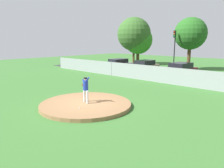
# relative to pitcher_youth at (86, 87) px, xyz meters

# --- Properties ---
(ground_plane) EXTENTS (80.00, 80.00, 0.00)m
(ground_plane) POSITION_rel_pitcher_youth_xyz_m (0.05, 5.95, -1.21)
(ground_plane) COLOR #386B2D
(asphalt_strip) EXTENTS (44.00, 7.00, 0.01)m
(asphalt_strip) POSITION_rel_pitcher_youth_xyz_m (0.05, 14.45, -1.20)
(asphalt_strip) COLOR #2B2B2D
(asphalt_strip) RESTS_ON ground_plane
(pitchers_mound) EXTENTS (5.68, 5.68, 0.22)m
(pitchers_mound) POSITION_rel_pitcher_youth_xyz_m (0.05, -0.05, -1.10)
(pitchers_mound) COLOR olive
(pitchers_mound) RESTS_ON ground_plane
(pitcher_youth) EXTENTS (0.82, 0.32, 1.68)m
(pitcher_youth) POSITION_rel_pitcher_youth_xyz_m (0.00, 0.00, 0.00)
(pitcher_youth) COLOR silver
(pitcher_youth) RESTS_ON pitchers_mound
(baseball) EXTENTS (0.07, 0.07, 0.07)m
(baseball) POSITION_rel_pitcher_youth_xyz_m (0.74, -1.10, -0.95)
(baseball) COLOR white
(baseball) RESTS_ON pitchers_mound
(chainlink_fence) EXTENTS (36.13, 0.07, 1.71)m
(chainlink_fence) POSITION_rel_pitcher_youth_xyz_m (0.05, 9.95, -0.40)
(chainlink_fence) COLOR gray
(chainlink_fence) RESTS_ON ground_plane
(parked_car_silver) EXTENTS (2.03, 4.79, 1.56)m
(parked_car_silver) POSITION_rel_pitcher_youth_xyz_m (-10.15, 14.52, -0.45)
(parked_car_silver) COLOR #B7BABF
(parked_car_silver) RESTS_ON ground_plane
(parked_car_burgundy) EXTENTS (2.21, 4.59, 1.68)m
(parked_car_burgundy) POSITION_rel_pitcher_youth_xyz_m (-0.46, 14.13, -0.40)
(parked_car_burgundy) COLOR maroon
(parked_car_burgundy) RESTS_ON ground_plane
(parked_car_champagne) EXTENTS (1.91, 4.38, 1.61)m
(parked_car_champagne) POSITION_rel_pitcher_youth_xyz_m (-5.73, 14.78, -0.43)
(parked_car_champagne) COLOR tan
(parked_car_champagne) RESTS_ON ground_plane
(traffic_cone_orange) EXTENTS (0.40, 0.40, 0.55)m
(traffic_cone_orange) POSITION_rel_pitcher_youth_xyz_m (-8.44, 14.50, -0.95)
(traffic_cone_orange) COLOR orange
(traffic_cone_orange) RESTS_ON asphalt_strip
(traffic_light_near) EXTENTS (0.28, 0.46, 5.41)m
(traffic_light_near) POSITION_rel_pitcher_youth_xyz_m (-3.55, 18.36, 2.45)
(traffic_light_near) COLOR black
(traffic_light_near) RESTS_ON ground_plane
(tree_broad_left) EXTENTS (5.75, 5.75, 8.11)m
(tree_broad_left) POSITION_rel_pitcher_youth_xyz_m (-12.83, 21.60, 4.02)
(tree_broad_left) COLOR #4C331E
(tree_broad_left) RESTS_ON ground_plane
(tree_broad_right) EXTENTS (4.93, 4.93, 6.74)m
(tree_broad_right) POSITION_rel_pitcher_youth_xyz_m (-12.35, 22.20, 3.05)
(tree_broad_right) COLOR #4C331E
(tree_broad_right) RESTS_ON ground_plane
(tree_bushy_near) EXTENTS (4.41, 4.41, 7.27)m
(tree_bushy_near) POSITION_rel_pitcher_youth_xyz_m (-2.56, 20.95, 3.83)
(tree_bushy_near) COLOR #4C331E
(tree_bushy_near) RESTS_ON ground_plane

